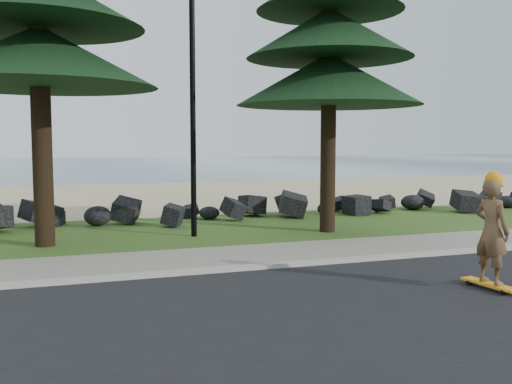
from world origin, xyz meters
TOP-DOWN VIEW (x-y plane):
  - ground at (0.00, 0.00)m, footprint 160.00×160.00m
  - road at (0.00, -4.50)m, footprint 160.00×7.00m
  - kerb at (0.00, -0.90)m, footprint 160.00×0.20m
  - sidewalk at (0.00, 0.20)m, footprint 160.00×2.00m
  - beach_sand at (0.00, 14.50)m, footprint 160.00×15.00m
  - ocean at (0.00, 51.00)m, footprint 160.00×58.00m
  - seawall_boulders at (0.00, 5.60)m, footprint 60.00×2.40m
  - lamp_post at (0.00, 3.20)m, footprint 0.25×0.14m
  - skateboarder at (3.27, -3.48)m, footprint 0.48×1.03m

SIDE VIEW (x-z plane):
  - ground at x=0.00m, z-range 0.00..0.00m
  - seawall_boulders at x=0.00m, z-range -0.55..0.55m
  - ocean at x=0.00m, z-range 0.00..0.01m
  - beach_sand at x=0.00m, z-range 0.00..0.01m
  - road at x=0.00m, z-range 0.00..0.02m
  - sidewalk at x=0.00m, z-range 0.00..0.08m
  - kerb at x=0.00m, z-range 0.00..0.10m
  - skateboarder at x=3.27m, z-range 0.01..1.88m
  - lamp_post at x=0.00m, z-range 0.06..8.20m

